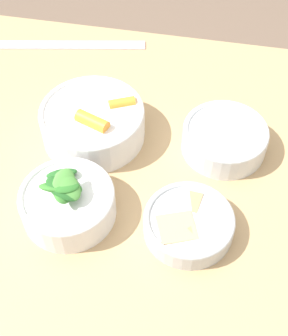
% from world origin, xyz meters
% --- Properties ---
extents(ground_plane, '(10.00, 10.00, 0.00)m').
position_xyz_m(ground_plane, '(0.00, 0.00, 0.00)').
color(ground_plane, brown).
extents(dining_table, '(1.35, 0.82, 0.73)m').
position_xyz_m(dining_table, '(0.00, 0.00, 0.62)').
color(dining_table, tan).
rests_on(dining_table, ground_plane).
extents(bowl_carrots, '(0.19, 0.19, 0.08)m').
position_xyz_m(bowl_carrots, '(-0.03, 0.08, 0.76)').
color(bowl_carrots, white).
rests_on(bowl_carrots, dining_table).
extents(bowl_greens, '(0.15, 0.15, 0.10)m').
position_xyz_m(bowl_greens, '(-0.03, -0.10, 0.76)').
color(bowl_greens, white).
rests_on(bowl_greens, dining_table).
extents(bowl_beans_hotdog, '(0.15, 0.15, 0.05)m').
position_xyz_m(bowl_beans_hotdog, '(0.20, 0.09, 0.75)').
color(bowl_beans_hotdog, silver).
rests_on(bowl_beans_hotdog, dining_table).
extents(bowl_cookies, '(0.14, 0.14, 0.04)m').
position_xyz_m(bowl_cookies, '(0.17, -0.09, 0.75)').
color(bowl_cookies, silver).
rests_on(bowl_cookies, dining_table).
extents(ruler, '(0.33, 0.09, 0.00)m').
position_xyz_m(ruler, '(-0.15, 0.33, 0.73)').
color(ruler, '#EFB7C6').
rests_on(ruler, dining_table).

